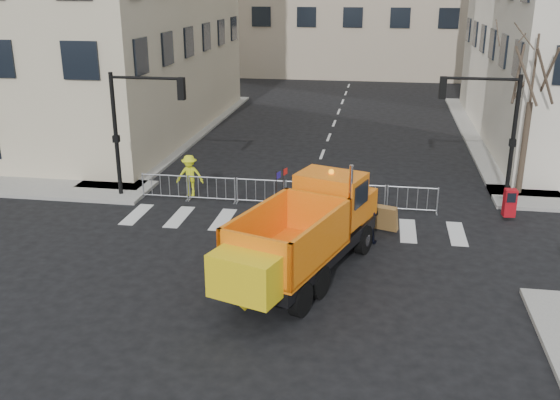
% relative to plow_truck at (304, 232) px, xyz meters
% --- Properties ---
extents(ground, '(120.00, 120.00, 0.00)m').
position_rel_plow_truck_xyz_m(ground, '(-0.91, -0.97, -1.57)').
color(ground, black).
rests_on(ground, ground).
extents(sidewalk_back, '(64.00, 5.00, 0.15)m').
position_rel_plow_truck_xyz_m(sidewalk_back, '(-0.91, 7.53, -1.49)').
color(sidewalk_back, gray).
rests_on(sidewalk_back, ground).
extents(traffic_light_left, '(0.18, 0.18, 5.40)m').
position_rel_plow_truck_xyz_m(traffic_light_left, '(-8.91, 6.53, 1.13)').
color(traffic_light_left, black).
rests_on(traffic_light_left, ground).
extents(traffic_light_right, '(0.18, 0.18, 5.40)m').
position_rel_plow_truck_xyz_m(traffic_light_right, '(7.59, 8.53, 1.13)').
color(traffic_light_right, black).
rests_on(traffic_light_right, ground).
extents(crowd_barriers, '(12.60, 0.60, 1.10)m').
position_rel_plow_truck_xyz_m(crowd_barriers, '(-1.66, 6.63, -1.02)').
color(crowd_barriers, '#9EA0A5').
rests_on(crowd_barriers, ground).
extents(street_tree, '(3.00, 3.00, 7.50)m').
position_rel_plow_truck_xyz_m(street_tree, '(8.29, 9.53, 2.18)').
color(street_tree, '#382B21').
rests_on(street_tree, ground).
extents(plow_truck, '(5.22, 9.37, 3.52)m').
position_rel_plow_truck_xyz_m(plow_truck, '(0.00, 0.00, 0.00)').
color(plow_truck, black).
rests_on(plow_truck, ground).
extents(cop_a, '(0.69, 0.58, 1.59)m').
position_rel_plow_truck_xyz_m(cop_a, '(1.31, 4.88, -0.77)').
color(cop_a, black).
rests_on(cop_a, ground).
extents(cop_b, '(0.79, 0.63, 1.59)m').
position_rel_plow_truck_xyz_m(cop_b, '(1.87, 3.19, -0.77)').
color(cop_b, black).
rests_on(cop_b, ground).
extents(cop_c, '(1.05, 1.09, 1.83)m').
position_rel_plow_truck_xyz_m(cop_c, '(0.38, 3.44, -0.65)').
color(cop_c, black).
rests_on(cop_c, ground).
extents(worker, '(1.23, 0.79, 1.80)m').
position_rel_plow_truck_xyz_m(worker, '(-5.81, 6.75, -0.51)').
color(worker, yellow).
rests_on(worker, sidewalk_back).
extents(newspaper_box, '(0.49, 0.44, 1.10)m').
position_rel_plow_truck_xyz_m(newspaper_box, '(7.33, 6.39, -0.87)').
color(newspaper_box, '#AD0D16').
rests_on(newspaper_box, sidewalk_back).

